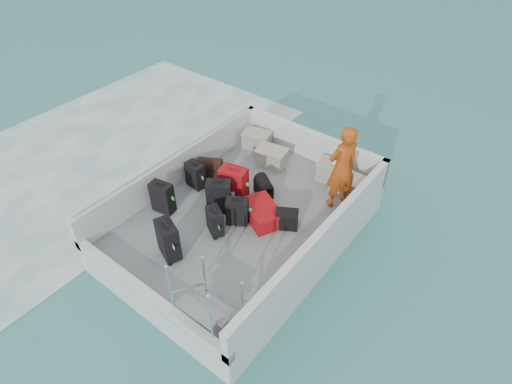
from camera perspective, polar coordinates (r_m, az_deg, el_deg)
ground at (r=8.76m, az=-1.69°, el=-6.04°), size 160.00×160.00×0.00m
wake_foam at (r=11.73m, az=-20.24°, el=4.80°), size 10.00×10.00×0.00m
ferry_hull at (r=8.55m, az=-1.73°, el=-4.65°), size 3.60×5.00×0.60m
deck at (r=8.33m, az=-1.77°, el=-3.14°), size 3.30×4.70×0.02m
deck_fittings at (r=7.73m, az=-1.35°, el=-3.45°), size 3.60×5.00×0.90m
suitcase_0 at (r=8.40m, az=-12.36°, el=-0.74°), size 0.46×0.32×0.66m
suitcase_2 at (r=8.90m, az=-8.09°, el=2.21°), size 0.42×0.29×0.58m
suitcase_3 at (r=7.50m, az=-11.63°, el=-6.31°), size 0.55×0.44×0.73m
suitcase_4 at (r=8.24m, az=-4.94°, el=-0.60°), size 0.54×0.49×0.69m
suitcase_5 at (r=8.48m, az=-2.97°, el=1.10°), size 0.59×0.43×0.73m
suitcase_6 at (r=7.84m, az=-5.49°, el=-3.95°), size 0.45×0.39×0.54m
suitcase_7 at (r=7.98m, az=-2.50°, el=-2.62°), size 0.47×0.41×0.57m
suitcase_8 at (r=8.13m, az=0.81°, el=-2.79°), size 0.98×0.86×0.33m
duffel_0 at (r=9.26m, az=-6.08°, el=3.14°), size 0.58×0.51×0.32m
duffel_1 at (r=8.69m, az=1.00°, el=0.52°), size 0.51×0.48×0.32m
duffel_2 at (r=8.02m, az=4.11°, el=-3.67°), size 0.52×0.47×0.32m
crate_0 at (r=10.07m, az=0.10°, el=6.90°), size 0.68×0.54×0.36m
crate_1 at (r=9.49m, az=2.10°, el=4.60°), size 0.67×0.52×0.37m
crate_2 at (r=9.21m, az=10.18°, el=2.65°), size 0.70×0.56×0.37m
crate_3 at (r=8.94m, az=12.11°, el=0.97°), size 0.63×0.45×0.37m
yellow_bag at (r=9.05m, az=13.70°, el=0.63°), size 0.28×0.26×0.22m
white_bag at (r=9.05m, az=10.39°, el=4.04°), size 0.24×0.24×0.18m
passenger at (r=8.18m, az=11.38°, el=3.19°), size 0.67×0.77×1.77m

